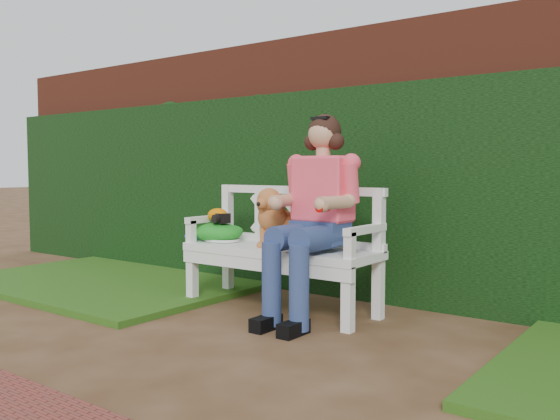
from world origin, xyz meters
The scene contains 11 objects.
ground centered at (0.00, 0.00, 0.00)m, with size 60.00×60.00×0.00m, color #412814.
brick_wall centered at (0.00, 1.90, 1.10)m, with size 10.00×0.30×2.20m, color maroon.
ivy_hedge centered at (0.00, 1.68, 0.85)m, with size 10.00×0.18×1.70m, color #1A4616.
grass_left centered at (-2.40, 0.90, 0.03)m, with size 2.60×2.00×0.05m, color #16350A.
garden_bench centered at (-0.56, 0.96, 0.24)m, with size 1.58×0.60×0.48m, color white, non-canonical shape.
seated_woman centered at (-0.21, 0.94, 0.71)m, with size 0.60×0.80×1.42m, color #CA2745, non-canonical shape.
dog centered at (-0.58, 0.96, 0.70)m, with size 0.29×0.40×0.44m, color #9E6929, non-canonical shape.
tennis_racket centered at (-1.14, 0.93, 0.49)m, with size 0.58×0.24×0.03m, color beige, non-canonical shape.
green_bag centered at (-1.16, 0.93, 0.55)m, with size 0.43×0.33×0.15m, color #288639, non-canonical shape.
camera_item centered at (-1.10, 0.92, 0.67)m, with size 0.12×0.09×0.08m, color black.
baseball_glove centered at (-1.16, 0.94, 0.68)m, with size 0.18×0.13×0.11m, color orange.
Camera 1 is at (2.02, -2.53, 1.05)m, focal length 38.00 mm.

